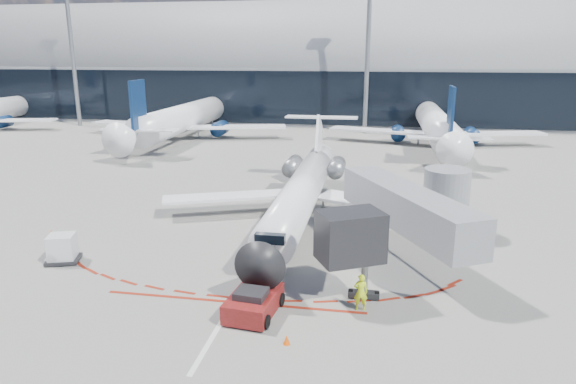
% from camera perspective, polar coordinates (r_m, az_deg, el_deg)
% --- Properties ---
extents(ground, '(260.00, 260.00, 0.00)m').
position_cam_1_polar(ground, '(37.98, -1.37, -4.22)').
color(ground, slate).
rests_on(ground, ground).
extents(apron_centerline, '(0.25, 40.00, 0.01)m').
position_cam_1_polar(apron_centerline, '(39.83, -0.80, -3.27)').
color(apron_centerline, silver).
rests_on(apron_centerline, ground).
extents(apron_stop_bar, '(14.00, 0.25, 0.01)m').
position_cam_1_polar(apron_stop_bar, '(27.71, -6.13, -12.06)').
color(apron_stop_bar, maroon).
rests_on(apron_stop_bar, ground).
extents(terminal_building, '(150.00, 24.15, 24.00)m').
position_cam_1_polar(terminal_building, '(100.39, 6.06, 12.87)').
color(terminal_building, gray).
rests_on(terminal_building, ground).
extents(jet_bridge, '(10.03, 15.20, 4.90)m').
position_cam_1_polar(jet_bridge, '(33.61, 14.17, -1.93)').
color(jet_bridge, gray).
rests_on(jet_bridge, ground).
extents(light_mast_west, '(0.70, 0.70, 25.00)m').
position_cam_1_polar(light_mast_west, '(98.05, -22.84, 14.07)').
color(light_mast_west, gray).
rests_on(light_mast_west, ground).
extents(light_mast_centre, '(0.70, 0.70, 25.00)m').
position_cam_1_polar(light_mast_centre, '(83.10, 8.84, 15.03)').
color(light_mast_centre, gray).
rests_on(light_mast_centre, ground).
extents(regional_jet, '(22.78, 28.09, 7.04)m').
position_cam_1_polar(regional_jet, '(39.76, 1.64, 0.23)').
color(regional_jet, white).
rests_on(regional_jet, ground).
extents(pushback_tug, '(2.68, 5.59, 1.43)m').
position_cam_1_polar(pushback_tug, '(26.23, -3.85, -12.13)').
color(pushback_tug, '#59140C').
rests_on(pushback_tug, ground).
extents(ramp_worker, '(0.77, 0.56, 1.95)m').
position_cam_1_polar(ramp_worker, '(26.65, 8.08, -10.95)').
color(ramp_worker, '#D7FA1A').
rests_on(ramp_worker, ground).
extents(uld_container, '(2.31, 2.13, 1.79)m').
position_cam_1_polar(uld_container, '(34.98, -23.79, -5.79)').
color(uld_container, black).
rests_on(uld_container, ground).
extents(safety_cone_left, '(0.33, 0.33, 0.46)m').
position_cam_1_polar(safety_cone_left, '(40.43, -24.79, -4.12)').
color(safety_cone_left, '#FF5405').
rests_on(safety_cone_left, ground).
extents(safety_cone_right, '(0.32, 0.32, 0.45)m').
position_cam_1_polar(safety_cone_right, '(23.95, -0.15, -16.10)').
color(safety_cone_right, '#FF5405').
rests_on(safety_cone_right, ground).
extents(bg_airliner_1, '(36.31, 38.44, 11.75)m').
position_cam_1_polar(bg_airliner_1, '(80.35, -11.43, 10.17)').
color(bg_airliner_1, white).
rests_on(bg_airliner_1, ground).
extents(bg_airliner_2, '(34.78, 36.82, 11.25)m').
position_cam_1_polar(bg_airliner_2, '(75.70, 16.20, 9.38)').
color(bg_airliner_2, white).
rests_on(bg_airliner_2, ground).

